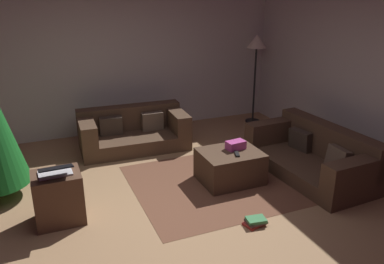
{
  "coord_description": "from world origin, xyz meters",
  "views": [
    {
      "loc": [
        -1.31,
        -3.77,
        2.5
      ],
      "look_at": [
        0.52,
        0.61,
        0.75
      ],
      "focal_mm": 36.97,
      "sensor_mm": 36.0,
      "label": 1
    }
  ],
  "objects_px": {
    "couch_left": "(133,131)",
    "laptop": "(55,171)",
    "ottoman": "(230,166)",
    "gift_box": "(236,145)",
    "couch_right": "(315,156)",
    "side_table": "(58,197)",
    "book_stack": "(256,221)",
    "tv_remote": "(237,154)",
    "corner_lamp": "(256,48)"
  },
  "relations": [
    {
      "from": "side_table",
      "to": "corner_lamp",
      "type": "bearing_deg",
      "value": 29.98
    },
    {
      "from": "side_table",
      "to": "laptop",
      "type": "xyz_separation_m",
      "value": [
        0.0,
        -0.06,
        0.35
      ]
    },
    {
      "from": "book_stack",
      "to": "couch_right",
      "type": "bearing_deg",
      "value": 29.51
    },
    {
      "from": "couch_right",
      "to": "ottoman",
      "type": "height_order",
      "value": "couch_right"
    },
    {
      "from": "gift_box",
      "to": "corner_lamp",
      "type": "height_order",
      "value": "corner_lamp"
    },
    {
      "from": "couch_right",
      "to": "gift_box",
      "type": "xyz_separation_m",
      "value": [
        -1.11,
        0.3,
        0.22
      ]
    },
    {
      "from": "couch_right",
      "to": "side_table",
      "type": "relative_size",
      "value": 3.31
    },
    {
      "from": "couch_right",
      "to": "tv_remote",
      "type": "xyz_separation_m",
      "value": [
        -1.19,
        0.12,
        0.18
      ]
    },
    {
      "from": "couch_right",
      "to": "couch_left",
      "type": "bearing_deg",
      "value": 44.07
    },
    {
      "from": "ottoman",
      "to": "couch_right",
      "type": "bearing_deg",
      "value": -11.23
    },
    {
      "from": "ottoman",
      "to": "gift_box",
      "type": "bearing_deg",
      "value": 28.0
    },
    {
      "from": "ottoman",
      "to": "side_table",
      "type": "bearing_deg",
      "value": -176.61
    },
    {
      "from": "tv_remote",
      "to": "laptop",
      "type": "bearing_deg",
      "value": -158.97
    },
    {
      "from": "couch_left",
      "to": "corner_lamp",
      "type": "bearing_deg",
      "value": -169.42
    },
    {
      "from": "corner_lamp",
      "to": "tv_remote",
      "type": "bearing_deg",
      "value": -125.59
    },
    {
      "from": "couch_right",
      "to": "tv_remote",
      "type": "distance_m",
      "value": 1.21
    },
    {
      "from": "gift_box",
      "to": "side_table",
      "type": "xyz_separation_m",
      "value": [
        -2.34,
        -0.19,
        -0.19
      ]
    },
    {
      "from": "side_table",
      "to": "book_stack",
      "type": "bearing_deg",
      "value": -25.01
    },
    {
      "from": "couch_left",
      "to": "gift_box",
      "type": "height_order",
      "value": "couch_left"
    },
    {
      "from": "side_table",
      "to": "laptop",
      "type": "height_order",
      "value": "laptop"
    },
    {
      "from": "gift_box",
      "to": "laptop",
      "type": "xyz_separation_m",
      "value": [
        -2.33,
        -0.25,
        0.15
      ]
    },
    {
      "from": "couch_left",
      "to": "couch_right",
      "type": "bearing_deg",
      "value": 139.48
    },
    {
      "from": "couch_right",
      "to": "side_table",
      "type": "xyz_separation_m",
      "value": [
        -3.44,
        0.11,
        0.03
      ]
    },
    {
      "from": "side_table",
      "to": "book_stack",
      "type": "height_order",
      "value": "side_table"
    },
    {
      "from": "couch_right",
      "to": "tv_remote",
      "type": "bearing_deg",
      "value": 81.24
    },
    {
      "from": "book_stack",
      "to": "corner_lamp",
      "type": "distance_m",
      "value": 3.9
    },
    {
      "from": "couch_left",
      "to": "tv_remote",
      "type": "height_order",
      "value": "couch_left"
    },
    {
      "from": "gift_box",
      "to": "book_stack",
      "type": "distance_m",
      "value": 1.25
    },
    {
      "from": "couch_right",
      "to": "corner_lamp",
      "type": "distance_m",
      "value": 2.63
    },
    {
      "from": "couch_right",
      "to": "gift_box",
      "type": "relative_size",
      "value": 7.67
    },
    {
      "from": "ottoman",
      "to": "corner_lamp",
      "type": "height_order",
      "value": "corner_lamp"
    },
    {
      "from": "side_table",
      "to": "gift_box",
      "type": "bearing_deg",
      "value": 4.65
    },
    {
      "from": "corner_lamp",
      "to": "ottoman",
      "type": "bearing_deg",
      "value": -127.71
    },
    {
      "from": "ottoman",
      "to": "couch_left",
      "type": "bearing_deg",
      "value": 117.45
    },
    {
      "from": "couch_left",
      "to": "couch_right",
      "type": "height_order",
      "value": "couch_right"
    },
    {
      "from": "couch_left",
      "to": "ottoman",
      "type": "height_order",
      "value": "couch_left"
    },
    {
      "from": "gift_box",
      "to": "side_table",
      "type": "bearing_deg",
      "value": -175.35
    },
    {
      "from": "couch_right",
      "to": "laptop",
      "type": "xyz_separation_m",
      "value": [
        -3.44,
        0.05,
        0.38
      ]
    },
    {
      "from": "ottoman",
      "to": "laptop",
      "type": "bearing_deg",
      "value": -175.19
    },
    {
      "from": "tv_remote",
      "to": "ottoman",
      "type": "bearing_deg",
      "value": 123.7
    },
    {
      "from": "couch_right",
      "to": "book_stack",
      "type": "height_order",
      "value": "couch_right"
    },
    {
      "from": "book_stack",
      "to": "corner_lamp",
      "type": "relative_size",
      "value": 0.17
    },
    {
      "from": "couch_left",
      "to": "ottoman",
      "type": "distance_m",
      "value": 1.94
    },
    {
      "from": "couch_left",
      "to": "ottoman",
      "type": "bearing_deg",
      "value": 119.83
    },
    {
      "from": "ottoman",
      "to": "gift_box",
      "type": "xyz_separation_m",
      "value": [
        0.11,
        0.06,
        0.27
      ]
    },
    {
      "from": "gift_box",
      "to": "corner_lamp",
      "type": "bearing_deg",
      "value": 53.45
    },
    {
      "from": "couch_left",
      "to": "laptop",
      "type": "xyz_separation_m",
      "value": [
        -1.33,
        -1.91,
        0.38
      ]
    },
    {
      "from": "couch_right",
      "to": "ottoman",
      "type": "bearing_deg",
      "value": 75.73
    },
    {
      "from": "laptop",
      "to": "book_stack",
      "type": "distance_m",
      "value": 2.26
    },
    {
      "from": "tv_remote",
      "to": "corner_lamp",
      "type": "height_order",
      "value": "corner_lamp"
    }
  ]
}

